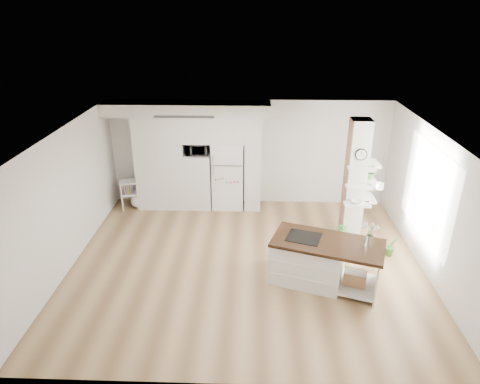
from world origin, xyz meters
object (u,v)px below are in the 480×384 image
object	(u,v)px
refrigerator	(228,175)
kitchen_island	(314,259)
floor_plant_a	(391,246)
bookshelf	(135,196)

from	to	relation	value
refrigerator	kitchen_island	size ratio (longest dim) A/B	0.80
kitchen_island	floor_plant_a	distance (m)	1.98
refrigerator	floor_plant_a	xyz separation A→B (m)	(3.52, -2.26, -0.66)
refrigerator	floor_plant_a	distance (m)	4.24
refrigerator	kitchen_island	xyz separation A→B (m)	(1.80, -3.21, -0.41)
kitchen_island	floor_plant_a	size ratio (longest dim) A/B	4.99
refrigerator	floor_plant_a	bearing A→B (deg)	-32.70
floor_plant_a	kitchen_island	bearing A→B (deg)	-151.41
kitchen_island	bookshelf	xyz separation A→B (m)	(-4.17, 3.03, -0.14)
bookshelf	floor_plant_a	bearing A→B (deg)	-36.83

